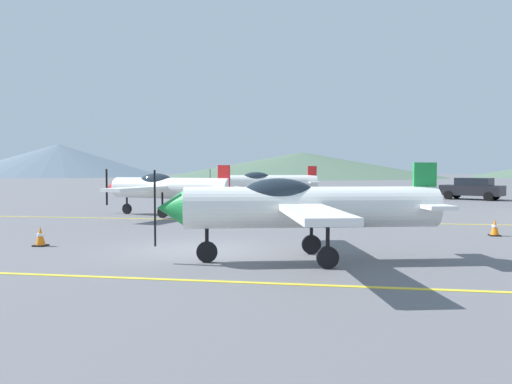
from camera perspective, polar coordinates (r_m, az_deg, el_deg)
The scene contains 11 objects.
ground_plane at distance 15.01m, azimuth -6.86°, elevation -6.32°, with size 400.00×400.00×0.00m, color slate.
apron_line_near at distance 11.33m, azimuth -12.64°, elevation -9.27°, with size 80.00×0.16×0.01m, color yellow.
apron_line_far at distance 23.02m, azimuth -0.96°, elevation -3.16°, with size 80.00×0.16×0.01m, color yellow.
airplane_near at distance 12.98m, azimuth 4.95°, elevation -1.51°, with size 7.24×8.22×2.48m.
airplane_mid at distance 25.75m, azimuth -9.88°, elevation 0.51°, with size 7.24×8.24×2.48m.
airplane_far at distance 34.27m, azimuth 0.96°, elevation 1.07°, with size 7.24×8.23×2.48m.
car_sedan at distance 41.62m, azimuth 22.70°, elevation 0.38°, with size 4.62×3.73×1.62m.
traffic_cone_front at distance 19.65m, azimuth 24.78°, elevation -3.57°, with size 0.36×0.36×0.59m.
traffic_cone_side at distance 16.82m, azimuth -22.62°, elevation -4.54°, with size 0.36×0.36×0.59m.
hill_left at distance 158.67m, azimuth -20.90°, elevation 3.29°, with size 58.86×58.86×9.23m, color slate.
hill_centerleft at distance 134.89m, azimuth 5.05°, elevation 3.00°, with size 72.89×72.89×6.44m, color #4C6651.
Camera 1 is at (4.23, -14.21, 2.33)m, focal length 36.37 mm.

